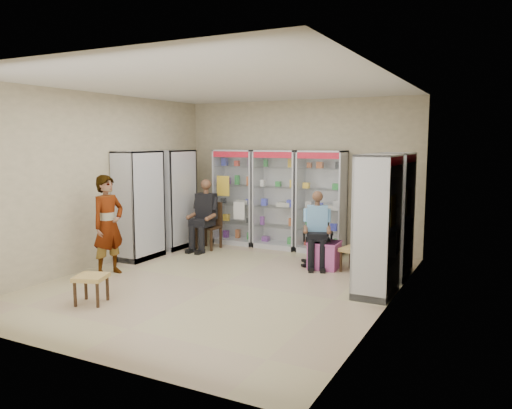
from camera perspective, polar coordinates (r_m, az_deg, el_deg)
The scene contains 18 objects.
floor at distance 7.83m, azimuth -3.72°, elevation -8.92°, with size 6.00×6.00×0.00m, color tan.
room_shell at distance 7.52m, azimuth -3.84°, elevation 5.64°, with size 5.02×6.02×3.01m.
cabinet_back_left at distance 10.60m, azimuth -2.24°, elevation 0.86°, with size 0.90×0.50×2.00m, color #A3A6AA.
cabinet_back_mid at distance 10.17m, azimuth 2.43°, elevation 0.59°, with size 0.90×0.50×2.00m, color #B5B8BD.
cabinet_back_right at distance 9.81m, azimuth 7.48°, elevation 0.29°, with size 0.90×0.50×2.00m, color #A2A5A9.
cabinet_right_far at distance 8.30m, azimuth 15.47°, elevation -1.18°, with size 0.50×0.90×2.00m, color #A4A7AB.
cabinet_right_near at distance 7.23m, azimuth 13.69°, elevation -2.33°, with size 0.50×0.90×2.00m, color #A6A8AD.
cabinet_left_far at distance 10.32m, azimuth -9.29°, elevation 0.60°, with size 0.50×0.90×2.00m, color #ABADB3.
cabinet_left_near at distance 9.47m, azimuth -13.23°, elevation -0.09°, with size 0.50×0.90×2.00m, color silver.
wooden_chair at distance 10.18m, azimuth -5.47°, elevation -2.44°, with size 0.42×0.42×0.94m, color black.
seated_customer at distance 10.11m, azimuth -5.64°, elevation -1.37°, with size 0.44×0.60×1.34m, color black, non-canonical shape.
office_chair at distance 8.83m, azimuth 7.08°, elevation -3.84°, with size 0.53×0.53×0.98m, color black.
seated_shopkeeper at distance 8.76m, azimuth 6.98°, elevation -3.05°, with size 0.41×0.57×1.24m, color #6989D0, non-canonical shape.
pink_trunk at distance 8.70m, azimuth 7.81°, elevation -5.73°, with size 0.48×0.47×0.47m, color #AD4572.
tea_glass at distance 8.69m, azimuth 7.57°, elevation -3.83°, with size 0.07×0.07×0.10m, color #592607.
woven_stool_a at distance 8.58m, azimuth 11.17°, elevation -6.20°, with size 0.41×0.41×0.41m, color #996540.
woven_stool_b at distance 7.17m, azimuth -18.29°, elevation -9.18°, with size 0.39×0.39×0.39m, color #AA7847.
standing_man at distance 8.48m, azimuth -16.53°, elevation -2.27°, with size 0.60×0.39×1.64m, color #949496.
Camera 1 is at (3.87, -6.45, 2.18)m, focal length 35.00 mm.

